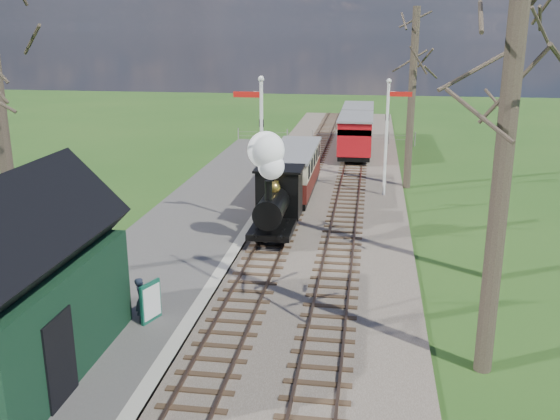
{
  "coord_description": "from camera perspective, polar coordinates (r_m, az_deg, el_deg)",
  "views": [
    {
      "loc": [
        3.6,
        -8.05,
        8.01
      ],
      "look_at": [
        0.4,
        13.54,
        1.6
      ],
      "focal_mm": 40.0,
      "sensor_mm": 36.0,
      "label": 1
    }
  ],
  "objects": [
    {
      "name": "distant_hills",
      "position": [
        76.4,
        6.35,
        -2.22
      ],
      "size": [
        114.4,
        48.0,
        22.02
      ],
      "color": "#385B23",
      "rests_on": "ground"
    },
    {
      "name": "ballast_bed",
      "position": [
        31.17,
        3.92,
        1.53
      ],
      "size": [
        8.0,
        60.0,
        0.1
      ],
      "primitive_type": "cube",
      "color": "brown",
      "rests_on": "ground"
    },
    {
      "name": "track_near",
      "position": [
        31.28,
        1.55,
        1.71
      ],
      "size": [
        1.6,
        60.0,
        0.15
      ],
      "color": "brown",
      "rests_on": "ground"
    },
    {
      "name": "track_far",
      "position": [
        31.09,
        6.31,
        1.52
      ],
      "size": [
        1.6,
        60.0,
        0.15
      ],
      "color": "brown",
      "rests_on": "ground"
    },
    {
      "name": "platform",
      "position": [
        24.48,
        -8.92,
        -2.69
      ],
      "size": [
        5.0,
        44.0,
        0.2
      ],
      "primitive_type": "cube",
      "color": "#474442",
      "rests_on": "ground"
    },
    {
      "name": "coping_strip",
      "position": [
        23.91,
        -3.64,
        -2.98
      ],
      "size": [
        0.4,
        44.0,
        0.21
      ],
      "primitive_type": "cube",
      "color": "#B2AD9E",
      "rests_on": "ground"
    },
    {
      "name": "station_shed",
      "position": [
        15.51,
        -23.12,
        -6.76
      ],
      "size": [
        3.25,
        6.3,
        4.78
      ],
      "color": "black",
      "rests_on": "platform"
    },
    {
      "name": "semaphore_near",
      "position": [
        24.83,
        -1.85,
        6.18
      ],
      "size": [
        1.22,
        0.24,
        6.22
      ],
      "color": "silver",
      "rests_on": "ground"
    },
    {
      "name": "semaphore_far",
      "position": [
        30.42,
        9.87,
        7.32
      ],
      "size": [
        1.22,
        0.24,
        5.72
      ],
      "color": "silver",
      "rests_on": "ground"
    },
    {
      "name": "bare_trees",
      "position": [
        18.5,
        1.31,
        7.65
      ],
      "size": [
        15.51,
        22.39,
        12.0
      ],
      "color": "#382D23",
      "rests_on": "ground"
    },
    {
      "name": "fence_line",
      "position": [
        44.8,
        4.12,
        6.74
      ],
      "size": [
        12.6,
        0.08,
        1.0
      ],
      "color": "slate",
      "rests_on": "ground"
    },
    {
      "name": "locomotive",
      "position": [
        23.98,
        -0.5,
        1.81
      ],
      "size": [
        1.71,
        4.0,
        4.28
      ],
      "color": "black",
      "rests_on": "ground"
    },
    {
      "name": "coach",
      "position": [
        29.94,
        1.32,
        3.72
      ],
      "size": [
        2.0,
        6.85,
        2.1
      ],
      "color": "black",
      "rests_on": "ground"
    },
    {
      "name": "red_carriage_a",
      "position": [
        39.34,
        6.91,
        6.76
      ],
      "size": [
        2.11,
        5.22,
        2.22
      ],
      "color": "black",
      "rests_on": "ground"
    },
    {
      "name": "red_carriage_b",
      "position": [
        44.77,
        7.13,
        7.92
      ],
      "size": [
        2.11,
        5.22,
        2.22
      ],
      "color": "black",
      "rests_on": "ground"
    },
    {
      "name": "sign_board",
      "position": [
        17.66,
        -11.73,
        -8.21
      ],
      "size": [
        0.35,
        0.75,
        1.14
      ],
      "color": "#104D39",
      "rests_on": "platform"
    },
    {
      "name": "bench",
      "position": [
        16.64,
        -17.57,
        -10.86
      ],
      "size": [
        0.53,
        1.56,
        0.88
      ],
      "color": "#4C2C1B",
      "rests_on": "platform"
    },
    {
      "name": "person",
      "position": [
        17.65,
        -12.56,
        -8.02
      ],
      "size": [
        0.4,
        0.52,
        1.28
      ],
      "primitive_type": "imported",
      "rotation": [
        0.0,
        0.0,
        1.79
      ],
      "color": "black",
      "rests_on": "platform"
    }
  ]
}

